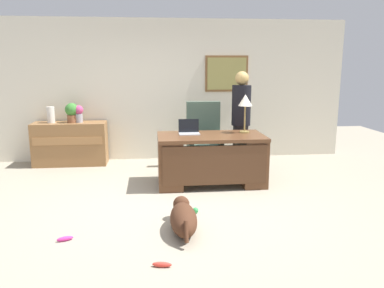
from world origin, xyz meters
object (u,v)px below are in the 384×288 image
(vase_empty, at_px, (51,115))
(dog_toy_ball, at_px, (195,210))
(credenza, at_px, (71,144))
(dog_lying, at_px, (183,218))
(desk_lamp, at_px, (245,103))
(dog_toy_bone, at_px, (65,239))
(potted_plant, at_px, (72,112))
(vase_with_flowers, at_px, (79,113))
(person_standing, at_px, (241,121))
(dog_toy_plush, at_px, (162,265))
(laptop, at_px, (189,130))
(desk, at_px, (211,158))
(armchair, at_px, (204,140))

(vase_empty, relative_size, dog_toy_ball, 3.93)
(credenza, distance_m, dog_lying, 3.66)
(desk_lamp, xyz_separation_m, dog_toy_bone, (-2.41, -1.97, -1.23))
(desk_lamp, bearing_deg, potted_plant, 156.02)
(vase_with_flowers, bearing_deg, person_standing, -16.69)
(dog_toy_plush, bearing_deg, dog_toy_ball, 70.18)
(dog_toy_ball, bearing_deg, vase_with_flowers, 125.13)
(desk_lamp, distance_m, dog_toy_plush, 3.21)
(credenza, xyz_separation_m, dog_toy_bone, (0.57, -3.27, -0.37))
(person_standing, xyz_separation_m, potted_plant, (-2.97, 0.85, 0.09))
(laptop, height_order, dog_toy_ball, laptop)
(desk_lamp, bearing_deg, desk, -162.39)
(laptop, relative_size, dog_toy_plush, 1.73)
(desk_lamp, relative_size, vase_empty, 2.05)
(laptop, bearing_deg, vase_with_flowers, 145.59)
(potted_plant, bearing_deg, vase_empty, 180.00)
(dog_lying, distance_m, laptop, 1.97)
(dog_lying, relative_size, potted_plant, 2.54)
(desk_lamp, height_order, dog_toy_bone, desk_lamp)
(dog_lying, xyz_separation_m, dog_toy_plush, (-0.26, -0.77, -0.13))
(desk, xyz_separation_m, dog_toy_plush, (-0.84, -2.44, -0.39))
(person_standing, bearing_deg, dog_toy_ball, -118.67)
(desk, xyz_separation_m, credenza, (-2.42, 1.48, -0.02))
(credenza, height_order, desk_lamp, desk_lamp)
(desk_lamp, relative_size, vase_with_flowers, 1.92)
(dog_lying, xyz_separation_m, dog_toy_ball, (0.19, 0.50, -0.12))
(desk_lamp, bearing_deg, credenza, 156.48)
(desk_lamp, height_order, vase_with_flowers, desk_lamp)
(laptop, xyz_separation_m, vase_with_flowers, (-1.91, 1.31, 0.13))
(dog_lying, bearing_deg, laptop, 82.43)
(dog_toy_ball, bearing_deg, laptop, 87.89)
(dog_lying, xyz_separation_m, desk_lamp, (1.13, 1.85, 1.10))
(credenza, relative_size, person_standing, 0.76)
(person_standing, distance_m, vase_with_flowers, 2.97)
(desk_lamp, bearing_deg, dog_toy_plush, -118.05)
(vase_with_flowers, distance_m, dog_toy_bone, 3.43)
(vase_empty, bearing_deg, credenza, -0.24)
(desk_lamp, distance_m, dog_toy_bone, 3.35)
(dog_toy_bone, bearing_deg, dog_lying, 5.65)
(credenza, xyz_separation_m, dog_toy_plush, (1.59, -3.92, -0.37))
(dog_lying, distance_m, potted_plant, 3.72)
(credenza, xyz_separation_m, vase_empty, (-0.32, 0.00, 0.54))
(dog_lying, relative_size, dog_toy_bone, 5.31)
(desk_lamp, height_order, dog_toy_ball, desk_lamp)
(dog_lying, height_order, laptop, laptop)
(laptop, relative_size, desk_lamp, 0.53)
(laptop, bearing_deg, dog_toy_bone, -127.81)
(dog_lying, bearing_deg, dog_toy_plush, -108.78)
(person_standing, bearing_deg, desk_lamp, -95.64)
(credenza, bearing_deg, armchair, -12.59)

